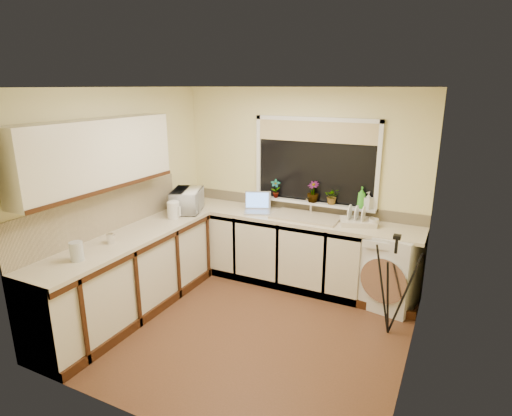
% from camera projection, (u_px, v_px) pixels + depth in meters
% --- Properties ---
extents(floor, '(3.20, 3.20, 0.00)m').
position_uv_depth(floor, '(247.00, 326.00, 4.48)').
color(floor, brown).
rests_on(floor, ground).
extents(ceiling, '(3.20, 3.20, 0.00)m').
position_uv_depth(ceiling, '(245.00, 87.00, 3.79)').
color(ceiling, white).
rests_on(ceiling, ground).
extents(wall_back, '(3.20, 0.00, 3.20)m').
position_uv_depth(wall_back, '(300.00, 185.00, 5.42)').
color(wall_back, beige).
rests_on(wall_back, ground).
extents(wall_front, '(3.20, 0.00, 3.20)m').
position_uv_depth(wall_front, '(144.00, 277.00, 2.84)').
color(wall_front, beige).
rests_on(wall_front, ground).
extents(wall_left, '(0.00, 3.00, 3.00)m').
position_uv_depth(wall_left, '(122.00, 198.00, 4.81)').
color(wall_left, beige).
rests_on(wall_left, ground).
extents(wall_right, '(0.00, 3.00, 3.00)m').
position_uv_depth(wall_right, '(419.00, 243.00, 3.45)').
color(wall_right, beige).
rests_on(wall_right, ground).
extents(base_cabinet_back, '(2.55, 0.60, 0.86)m').
position_uv_depth(base_cabinet_back, '(267.00, 247.00, 5.53)').
color(base_cabinet_back, silver).
rests_on(base_cabinet_back, floor).
extents(base_cabinet_left, '(0.54, 2.40, 0.86)m').
position_uv_depth(base_cabinet_left, '(130.00, 277.00, 4.65)').
color(base_cabinet_left, silver).
rests_on(base_cabinet_left, floor).
extents(worktop_back, '(3.20, 0.60, 0.04)m').
position_uv_depth(worktop_back, '(291.00, 217.00, 5.26)').
color(worktop_back, beige).
rests_on(worktop_back, base_cabinet_back).
extents(worktop_left, '(0.60, 2.40, 0.04)m').
position_uv_depth(worktop_left, '(126.00, 239.00, 4.52)').
color(worktop_left, beige).
rests_on(worktop_left, base_cabinet_left).
extents(upper_cabinet, '(0.28, 1.90, 0.70)m').
position_uv_depth(upper_cabinet, '(97.00, 155.00, 4.20)').
color(upper_cabinet, silver).
rests_on(upper_cabinet, wall_left).
extents(splashback_left, '(0.02, 2.40, 0.45)m').
position_uv_depth(splashback_left, '(104.00, 214.00, 4.58)').
color(splashback_left, beige).
rests_on(splashback_left, wall_left).
extents(splashback_back, '(3.20, 0.02, 0.14)m').
position_uv_depth(splashback_back, '(299.00, 205.00, 5.48)').
color(splashback_back, beige).
rests_on(splashback_back, wall_back).
extents(window_glass, '(1.50, 0.02, 1.00)m').
position_uv_depth(window_glass, '(315.00, 162.00, 5.23)').
color(window_glass, black).
rests_on(window_glass, wall_back).
extents(window_blind, '(1.50, 0.02, 0.25)m').
position_uv_depth(window_blind, '(316.00, 132.00, 5.11)').
color(window_blind, tan).
rests_on(window_blind, wall_back).
extents(windowsill, '(1.60, 0.14, 0.03)m').
position_uv_depth(windowsill, '(312.00, 203.00, 5.33)').
color(windowsill, white).
rests_on(windowsill, wall_back).
extents(sink, '(0.82, 0.46, 0.03)m').
position_uv_depth(sink, '(306.00, 217.00, 5.17)').
color(sink, tan).
rests_on(sink, worktop_back).
extents(faucet, '(0.03, 0.03, 0.24)m').
position_uv_depth(faucet, '(311.00, 205.00, 5.29)').
color(faucet, silver).
rests_on(faucet, worktop_back).
extents(washing_machine, '(0.73, 0.72, 0.89)m').
position_uv_depth(washing_machine, '(389.00, 268.00, 4.84)').
color(washing_machine, silver).
rests_on(washing_machine, floor).
extents(laptop, '(0.41, 0.39, 0.25)m').
position_uv_depth(laptop, '(258.00, 206.00, 5.42)').
color(laptop, '#9C9CA3').
rests_on(laptop, worktop_back).
extents(kettle, '(0.15, 0.15, 0.20)m').
position_uv_depth(kettle, '(173.00, 210.00, 5.14)').
color(kettle, silver).
rests_on(kettle, worktop_left).
extents(dish_rack, '(0.48, 0.42, 0.06)m').
position_uv_depth(dish_rack, '(358.00, 222.00, 4.92)').
color(dish_rack, beige).
rests_on(dish_rack, worktop_back).
extents(tripod, '(0.69, 0.69, 1.08)m').
position_uv_depth(tripod, '(392.00, 285.00, 4.22)').
color(tripod, black).
rests_on(tripod, floor).
extents(glass_jug, '(0.12, 0.12, 0.18)m').
position_uv_depth(glass_jug, '(77.00, 251.00, 3.90)').
color(glass_jug, silver).
rests_on(glass_jug, worktop_left).
extents(steel_jar, '(0.08, 0.08, 0.10)m').
position_uv_depth(steel_jar, '(110.00, 239.00, 4.32)').
color(steel_jar, silver).
rests_on(steel_jar, worktop_left).
extents(microwave, '(0.52, 0.61, 0.29)m').
position_uv_depth(microwave, '(187.00, 200.00, 5.41)').
color(microwave, white).
rests_on(microwave, worktop_left).
extents(plant_a, '(0.15, 0.13, 0.24)m').
position_uv_depth(plant_a, '(276.00, 189.00, 5.48)').
color(plant_a, '#999999').
rests_on(plant_a, windowsill).
extents(plant_c, '(0.17, 0.17, 0.27)m').
position_uv_depth(plant_c, '(313.00, 192.00, 5.28)').
color(plant_c, '#999999').
rests_on(plant_c, windowsill).
extents(plant_d, '(0.21, 0.20, 0.20)m').
position_uv_depth(plant_d, '(332.00, 196.00, 5.19)').
color(plant_d, '#999999').
rests_on(plant_d, windowsill).
extents(soap_bottle_green, '(0.13, 0.13, 0.26)m').
position_uv_depth(soap_bottle_green, '(362.00, 197.00, 5.02)').
color(soap_bottle_green, green).
rests_on(soap_bottle_green, windowsill).
extents(soap_bottle_clear, '(0.12, 0.12, 0.21)m').
position_uv_depth(soap_bottle_clear, '(368.00, 200.00, 5.00)').
color(soap_bottle_clear, '#999999').
rests_on(soap_bottle_clear, windowsill).
extents(cup_back, '(0.14, 0.14, 0.10)m').
position_uv_depth(cup_back, '(374.00, 223.00, 4.84)').
color(cup_back, beige).
rests_on(cup_back, worktop_back).
extents(cup_left, '(0.10, 0.10, 0.08)m').
position_uv_depth(cup_left, '(111.00, 239.00, 4.34)').
color(cup_left, beige).
rests_on(cup_left, worktop_left).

